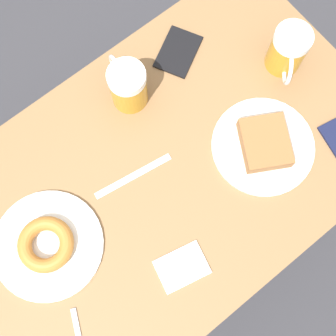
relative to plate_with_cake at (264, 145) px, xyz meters
name	(u,v)px	position (x,y,z in m)	size (l,w,h in m)	color
ground_plane	(168,218)	(0.10, 0.22, -0.75)	(8.00, 8.00, 0.00)	#333338
table	(168,177)	(0.10, 0.22, -0.08)	(0.69, 1.07, 0.73)	olive
plate_with_cake	(264,145)	(0.00, 0.00, 0.00)	(0.25, 0.25, 0.05)	white
plate_with_donut	(47,245)	(0.13, 0.54, 0.00)	(0.25, 0.25, 0.04)	white
beer_mug_left	(128,86)	(0.30, 0.17, 0.05)	(0.13, 0.09, 0.13)	#C68C23
beer_mug_center	(288,51)	(0.14, -0.19, 0.05)	(0.11, 0.11, 0.13)	#C68C23
napkin_folded	(182,267)	(-0.10, 0.33, -0.01)	(0.10, 0.13, 0.00)	white
knife	(133,176)	(0.14, 0.29, -0.01)	(0.05, 0.20, 0.00)	silver
passport_near_edge	(178,52)	(0.32, 0.00, -0.01)	(0.14, 0.15, 0.01)	black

